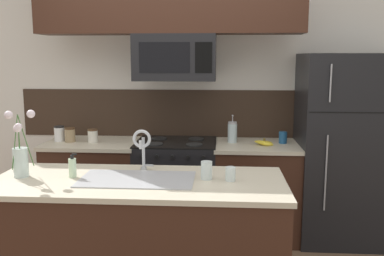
{
  "coord_description": "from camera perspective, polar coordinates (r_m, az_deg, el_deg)",
  "views": [
    {
      "loc": [
        0.43,
        -3.07,
        1.72
      ],
      "look_at": [
        0.2,
        0.27,
        1.16
      ],
      "focal_mm": 40.0,
      "sensor_mm": 36.0,
      "label": 1
    }
  ],
  "objects": [
    {
      "name": "dish_soap_bottle",
      "position": [
        3.02,
        -15.65,
        -5.09
      ],
      "size": [
        0.06,
        0.05,
        0.16
      ],
      "color": "beige",
      "rests_on": "island_counter"
    },
    {
      "name": "refrigerator",
      "position": [
        4.24,
        19.84,
        -2.58
      ],
      "size": [
        0.88,
        0.74,
        1.75
      ],
      "color": "black",
      "rests_on": "ground"
    },
    {
      "name": "coffee_tin",
      "position": [
        4.13,
        12.03,
        -1.25
      ],
      "size": [
        0.08,
        0.08,
        0.11
      ],
      "primitive_type": "cylinder",
      "color": "#1E5184",
      "rests_on": "back_counter_right"
    },
    {
      "name": "spare_glass",
      "position": [
        2.84,
        5.15,
        -6.12
      ],
      "size": [
        0.07,
        0.07,
        0.09
      ],
      "color": "silver",
      "rests_on": "island_counter"
    },
    {
      "name": "island_counter",
      "position": [
        3.05,
        -7.04,
        -15.07
      ],
      "size": [
        1.96,
        0.79,
        0.91
      ],
      "color": "#381E14",
      "rests_on": "ground"
    },
    {
      "name": "splash_band",
      "position": [
        4.35,
        -1.7,
        1.96
      ],
      "size": [
        3.25,
        0.01,
        0.48
      ],
      "primitive_type": "cube",
      "color": "#332319",
      "rests_on": "rear_partition"
    },
    {
      "name": "storage_jar_short",
      "position": [
        4.19,
        -13.09,
        -1.03
      ],
      "size": [
        0.09,
        0.09,
        0.13
      ],
      "color": "silver",
      "rests_on": "back_counter_left"
    },
    {
      "name": "kitchen_sink",
      "position": [
        2.91,
        -7.31,
        -8.14
      ],
      "size": [
        0.76,
        0.42,
        0.16
      ],
      "color": "#ADAFB5",
      "rests_on": "island_counter"
    },
    {
      "name": "flower_vase",
      "position": [
        3.12,
        -21.89,
        -3.45
      ],
      "size": [
        0.16,
        0.16,
        0.46
      ],
      "color": "silver",
      "rests_on": "island_counter"
    },
    {
      "name": "storage_jar_tall",
      "position": [
        4.34,
        -17.28,
        -0.71
      ],
      "size": [
        0.1,
        0.1,
        0.15
      ],
      "color": "silver",
      "rests_on": "back_counter_left"
    },
    {
      "name": "drinking_glass",
      "position": [
        2.87,
        1.95,
        -5.66
      ],
      "size": [
        0.08,
        0.08,
        0.12
      ],
      "color": "silver",
      "rests_on": "island_counter"
    },
    {
      "name": "french_press",
      "position": [
        4.09,
        5.4,
        -0.55
      ],
      "size": [
        0.09,
        0.09,
        0.27
      ],
      "color": "silver",
      "rests_on": "back_counter_right"
    },
    {
      "name": "stove_range",
      "position": [
        4.19,
        -2.09,
        -8.01
      ],
      "size": [
        0.76,
        0.64,
        0.93
      ],
      "color": "black",
      "rests_on": "ground"
    },
    {
      "name": "upper_cabinet_band",
      "position": [
        3.98,
        -3.0,
        16.69
      ],
      "size": [
        2.39,
        0.34,
        0.6
      ],
      "primitive_type": "cube",
      "color": "#381E14"
    },
    {
      "name": "rear_partition",
      "position": [
        4.37,
        2.29,
        3.97
      ],
      "size": [
        5.2,
        0.1,
        2.6
      ],
      "primitive_type": "cube",
      "color": "silver",
      "rests_on": "ground"
    },
    {
      "name": "sink_faucet",
      "position": [
        3.04,
        -6.64,
        -2.18
      ],
      "size": [
        0.14,
        0.14,
        0.31
      ],
      "color": "#B7BABF",
      "rests_on": "island_counter"
    },
    {
      "name": "back_counter_right",
      "position": [
        4.18,
        8.5,
        -8.21
      ],
      "size": [
        0.8,
        0.65,
        0.91
      ],
      "color": "#381E14",
      "rests_on": "ground"
    },
    {
      "name": "storage_jar_medium",
      "position": [
        4.27,
        -15.95,
        -0.88
      ],
      "size": [
        0.1,
        0.1,
        0.14
      ],
      "color": "#997F5B",
      "rests_on": "back_counter_left"
    },
    {
      "name": "microwave",
      "position": [
        3.97,
        -2.23,
        9.37
      ],
      "size": [
        0.74,
        0.4,
        0.42
      ],
      "color": "black"
    },
    {
      "name": "banana_bunch",
      "position": [
        4.01,
        9.62,
        -1.98
      ],
      "size": [
        0.19,
        0.16,
        0.08
      ],
      "color": "yellow",
      "rests_on": "back_counter_right"
    },
    {
      "name": "back_counter_left",
      "position": [
        4.35,
        -12.87,
        -7.66
      ],
      "size": [
        0.89,
        0.65,
        0.91
      ],
      "color": "#381E14",
      "rests_on": "ground"
    }
  ]
}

